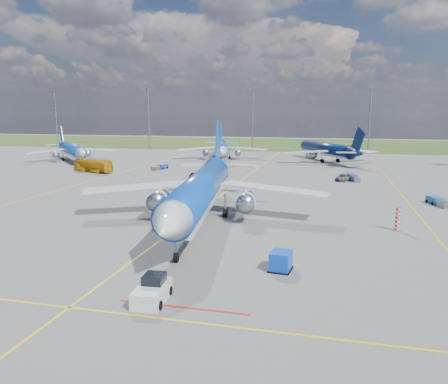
% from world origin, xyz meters
% --- Properties ---
extents(ground, '(400.00, 400.00, 0.00)m').
position_xyz_m(ground, '(0.00, 0.00, 0.00)').
color(ground, '#5C5C59').
rests_on(ground, ground).
extents(grass_strip, '(400.00, 80.00, 0.01)m').
position_xyz_m(grass_strip, '(0.00, 150.00, 0.00)').
color(grass_strip, '#2D4719').
rests_on(grass_strip, ground).
extents(taxiway_lines, '(60.25, 160.00, 0.02)m').
position_xyz_m(taxiway_lines, '(0.17, 27.70, 0.01)').
color(taxiway_lines, gold).
rests_on(taxiway_lines, ground).
extents(floodlight_masts, '(202.20, 0.50, 22.70)m').
position_xyz_m(floodlight_masts, '(10.00, 110.00, 12.56)').
color(floodlight_masts, slate).
rests_on(floodlight_masts, ground).
extents(warning_post, '(0.50, 0.50, 3.00)m').
position_xyz_m(warning_post, '(26.00, 8.00, 1.50)').
color(warning_post, red).
rests_on(warning_post, ground).
extents(bg_jet_nw, '(44.42, 44.77, 9.38)m').
position_xyz_m(bg_jet_nw, '(-54.89, 65.68, 0.00)').
color(bg_jet_nw, '#0C43AC').
rests_on(bg_jet_nw, ground).
extents(bg_jet_nnw, '(38.12, 44.64, 10.07)m').
position_xyz_m(bg_jet_nnw, '(-13.69, 79.53, 0.00)').
color(bg_jet_nnw, '#0C43AC').
rests_on(bg_jet_nnw, ground).
extents(bg_jet_n, '(44.43, 48.36, 10.22)m').
position_xyz_m(bg_jet_n, '(16.47, 82.48, 0.00)').
color(bg_jet_n, '#081943').
rests_on(bg_jet_n, ground).
extents(main_airliner, '(41.68, 51.05, 12.17)m').
position_xyz_m(main_airliner, '(1.96, 6.43, 0.00)').
color(main_airliner, '#0C43AC').
rests_on(main_airliner, ground).
extents(pushback_tug, '(2.41, 5.69, 1.90)m').
position_xyz_m(pushback_tug, '(5.40, -17.39, 0.77)').
color(pushback_tug, silver).
rests_on(pushback_tug, ground).
extents(uld_container, '(1.93, 2.31, 1.71)m').
position_xyz_m(uld_container, '(14.00, -8.60, 0.86)').
color(uld_container, '#0D43C0').
rests_on(uld_container, ground).
extents(apron_bus, '(11.07, 5.91, 3.02)m').
position_xyz_m(apron_bus, '(-36.72, 46.23, 1.51)').
color(apron_bus, orange).
rests_on(apron_bus, ground).
extents(service_car_a, '(2.71, 4.70, 1.50)m').
position_xyz_m(service_car_a, '(-10.01, 40.43, 0.75)').
color(service_car_a, '#999999').
rests_on(service_car_a, ground).
extents(service_car_b, '(5.25, 3.45, 1.34)m').
position_xyz_m(service_car_b, '(-5.99, 45.67, 0.67)').
color(service_car_b, '#999999').
rests_on(service_car_b, ground).
extents(service_car_c, '(4.03, 5.33, 1.44)m').
position_xyz_m(service_car_c, '(20.64, 46.43, 0.72)').
color(service_car_c, '#999999').
rests_on(service_car_c, ground).
extents(baggage_tug_w, '(2.82, 5.30, 1.15)m').
position_xyz_m(baggage_tug_w, '(34.05, 24.92, 0.54)').
color(baggage_tug_w, '#19609A').
rests_on(baggage_tug_w, ground).
extents(baggage_tug_c, '(2.73, 5.47, 1.19)m').
position_xyz_m(baggage_tug_c, '(-23.17, 54.59, 0.56)').
color(baggage_tug_c, '#1C42A8').
rests_on(baggage_tug_c, ground).
extents(baggage_tug_e, '(2.48, 5.36, 1.16)m').
position_xyz_m(baggage_tug_e, '(22.68, 47.13, 0.55)').
color(baggage_tug_e, '#184691').
rests_on(baggage_tug_e, ground).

